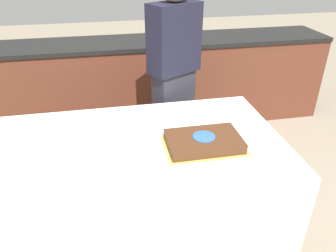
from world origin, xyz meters
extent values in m
plane|color=gray|center=(0.00, 0.00, 0.00)|extent=(14.00, 14.00, 0.00)
cube|color=#5B2D1E|center=(0.00, 1.60, 0.44)|extent=(4.40, 0.55, 0.88)
cube|color=black|center=(0.00, 1.60, 0.90)|extent=(4.40, 0.58, 0.04)
cube|color=white|center=(0.00, 0.00, 0.36)|extent=(1.80, 1.05, 0.72)
cube|color=gold|center=(0.39, -0.11, 0.73)|extent=(0.48, 0.32, 0.00)
cube|color=#472816|center=(0.39, -0.11, 0.76)|extent=(0.44, 0.28, 0.06)
cylinder|color=#2D5BB7|center=(0.39, -0.11, 0.79)|extent=(0.13, 0.13, 0.00)
cylinder|color=white|center=(-0.55, -0.07, 0.75)|extent=(0.23, 0.23, 0.04)
cylinder|color=white|center=(0.36, 0.19, 0.73)|extent=(0.18, 0.18, 0.00)
cube|color=white|center=(-0.10, -0.41, 0.73)|extent=(0.16, 0.11, 0.02)
cube|color=#282833|center=(0.39, 0.75, 0.44)|extent=(0.37, 0.30, 0.89)
cube|color=black|center=(0.39, 0.75, 1.15)|extent=(0.44, 0.36, 0.52)
camera|label=1|loc=(-0.14, -1.68, 1.79)|focal=35.00mm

